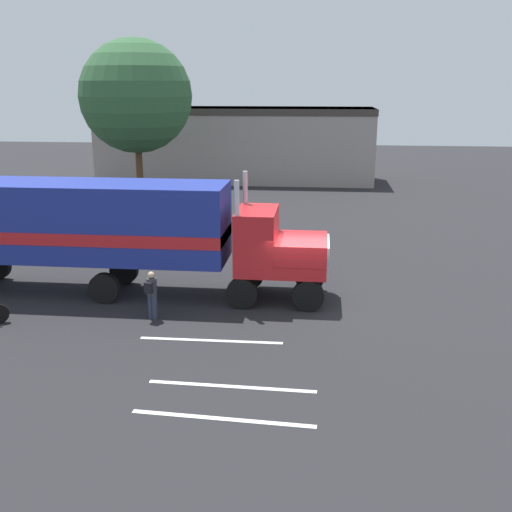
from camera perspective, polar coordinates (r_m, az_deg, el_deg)
ground_plane at (r=21.79m, az=4.40°, el=-4.54°), size 120.00×120.00×0.00m
lane_stripe_near at (r=18.81m, az=-4.23°, el=-7.90°), size 4.40×0.22×0.01m
lane_stripe_mid at (r=16.12m, az=-2.28°, el=-12.12°), size 4.40×0.27×0.01m
lane_stripe_far at (r=14.75m, az=-3.14°, el=-14.99°), size 4.40×0.39×0.01m
semi_truck at (r=22.81m, az=-13.13°, el=2.64°), size 14.19×2.94×4.50m
person_bystander at (r=20.45m, az=-9.75°, el=-3.44°), size 0.37×0.47×1.63m
parked_car at (r=30.37m, az=-14.13°, el=2.47°), size 4.44×1.89×1.57m
tree_left at (r=40.38m, az=-11.20°, el=14.47°), size 7.12×7.12×10.40m
building_backdrop at (r=49.84m, az=-1.87°, el=10.66°), size 21.90×6.18×5.79m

